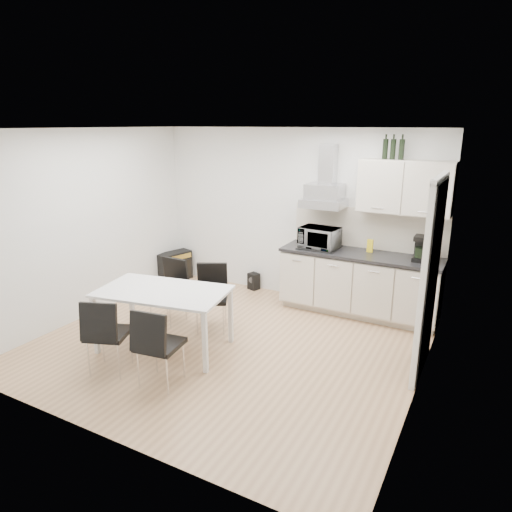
{
  "coord_description": "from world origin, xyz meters",
  "views": [
    {
      "loc": [
        2.75,
        -4.37,
        2.66
      ],
      "look_at": [
        0.23,
        0.33,
        1.1
      ],
      "focal_mm": 32.0,
      "sensor_mm": 36.0,
      "label": 1
    }
  ],
  "objects_px": {
    "chair_far_left": "(168,292)",
    "chair_near_left": "(109,334)",
    "kitchenette": "(363,259)",
    "chair_far_right": "(211,299)",
    "dining_table": "(163,296)",
    "floor_speaker": "(254,281)",
    "chair_near_right": "(160,346)",
    "guitar_amp": "(174,266)"
  },
  "relations": [
    {
      "from": "kitchenette",
      "to": "dining_table",
      "type": "xyz_separation_m",
      "value": [
        -1.81,
        -2.15,
        -0.15
      ]
    },
    {
      "from": "chair_near_left",
      "to": "chair_near_right",
      "type": "bearing_deg",
      "value": -15.8
    },
    {
      "from": "chair_far_right",
      "to": "chair_near_right",
      "type": "height_order",
      "value": "same"
    },
    {
      "from": "chair_far_right",
      "to": "kitchenette",
      "type": "bearing_deg",
      "value": -164.95
    },
    {
      "from": "dining_table",
      "to": "chair_near_right",
      "type": "relative_size",
      "value": 1.87
    },
    {
      "from": "chair_near_right",
      "to": "chair_far_left",
      "type": "bearing_deg",
      "value": 117.93
    },
    {
      "from": "chair_near_left",
      "to": "guitar_amp",
      "type": "relative_size",
      "value": 1.35
    },
    {
      "from": "chair_near_left",
      "to": "guitar_amp",
      "type": "height_order",
      "value": "chair_near_left"
    },
    {
      "from": "guitar_amp",
      "to": "chair_far_right",
      "type": "bearing_deg",
      "value": -21.66
    },
    {
      "from": "kitchenette",
      "to": "chair_near_right",
      "type": "bearing_deg",
      "value": -115.37
    },
    {
      "from": "chair_far_right",
      "to": "guitar_amp",
      "type": "relative_size",
      "value": 1.35
    },
    {
      "from": "chair_far_left",
      "to": "chair_near_right",
      "type": "bearing_deg",
      "value": 127.53
    },
    {
      "from": "kitchenette",
      "to": "guitar_amp",
      "type": "height_order",
      "value": "kitchenette"
    },
    {
      "from": "chair_far_left",
      "to": "chair_far_right",
      "type": "height_order",
      "value": "same"
    },
    {
      "from": "kitchenette",
      "to": "chair_far_left",
      "type": "xyz_separation_m",
      "value": [
        -2.26,
        -1.54,
        -0.39
      ]
    },
    {
      "from": "kitchenette",
      "to": "dining_table",
      "type": "height_order",
      "value": "kitchenette"
    },
    {
      "from": "chair_near_left",
      "to": "guitar_amp",
      "type": "distance_m",
      "value": 3.07
    },
    {
      "from": "kitchenette",
      "to": "floor_speaker",
      "type": "bearing_deg",
      "value": 174.87
    },
    {
      "from": "chair_near_left",
      "to": "chair_near_right",
      "type": "height_order",
      "value": "same"
    },
    {
      "from": "dining_table",
      "to": "floor_speaker",
      "type": "bearing_deg",
      "value": 80.68
    },
    {
      "from": "chair_far_left",
      "to": "guitar_amp",
      "type": "distance_m",
      "value": 1.79
    },
    {
      "from": "chair_far_left",
      "to": "kitchenette",
      "type": "bearing_deg",
      "value": -144.23
    },
    {
      "from": "chair_near_left",
      "to": "floor_speaker",
      "type": "relative_size",
      "value": 3.21
    },
    {
      "from": "guitar_amp",
      "to": "chair_near_left",
      "type": "bearing_deg",
      "value": -47.71
    },
    {
      "from": "dining_table",
      "to": "floor_speaker",
      "type": "distance_m",
      "value": 2.38
    },
    {
      "from": "floor_speaker",
      "to": "kitchenette",
      "type": "bearing_deg",
      "value": 12.98
    },
    {
      "from": "dining_table",
      "to": "chair_far_right",
      "type": "xyz_separation_m",
      "value": [
        0.22,
        0.69,
        -0.24
      ]
    },
    {
      "from": "floor_speaker",
      "to": "chair_near_right",
      "type": "bearing_deg",
      "value": -62.17
    },
    {
      "from": "chair_near_left",
      "to": "floor_speaker",
      "type": "xyz_separation_m",
      "value": [
        0.16,
        3.03,
        -0.3
      ]
    },
    {
      "from": "chair_far_left",
      "to": "chair_near_right",
      "type": "relative_size",
      "value": 1.0
    },
    {
      "from": "chair_far_left",
      "to": "chair_near_left",
      "type": "xyz_separation_m",
      "value": [
        0.26,
        -1.33,
        0.0
      ]
    },
    {
      "from": "chair_far_left",
      "to": "chair_near_left",
      "type": "height_order",
      "value": "same"
    },
    {
      "from": "dining_table",
      "to": "chair_far_left",
      "type": "xyz_separation_m",
      "value": [
        -0.44,
        0.62,
        -0.24
      ]
    },
    {
      "from": "chair_near_right",
      "to": "floor_speaker",
      "type": "xyz_separation_m",
      "value": [
        -0.51,
        2.97,
        -0.3
      ]
    },
    {
      "from": "kitchenette",
      "to": "guitar_amp",
      "type": "distance_m",
      "value": 3.34
    },
    {
      "from": "chair_far_left",
      "to": "chair_near_right",
      "type": "xyz_separation_m",
      "value": [
        0.93,
        -1.27,
        0.0
      ]
    },
    {
      "from": "dining_table",
      "to": "chair_near_left",
      "type": "relative_size",
      "value": 1.87
    },
    {
      "from": "kitchenette",
      "to": "chair_far_right",
      "type": "xyz_separation_m",
      "value": [
        -1.59,
        -1.46,
        -0.39
      ]
    },
    {
      "from": "chair_near_right",
      "to": "kitchenette",
      "type": "bearing_deg",
      "value": 56.58
    },
    {
      "from": "chair_near_left",
      "to": "floor_speaker",
      "type": "distance_m",
      "value": 3.05
    },
    {
      "from": "chair_near_right",
      "to": "floor_speaker",
      "type": "height_order",
      "value": "chair_near_right"
    },
    {
      "from": "chair_near_right",
      "to": "dining_table",
      "type": "bearing_deg",
      "value": 118.24
    }
  ]
}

